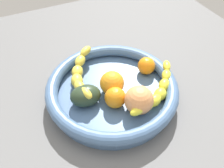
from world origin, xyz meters
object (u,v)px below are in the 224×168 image
object	(u,v)px
orange_mid_right	(146,66)
avocado_dark	(86,96)
banana_draped_left	(158,91)
peach_blush	(139,100)
orange_front	(111,84)
fruit_bowl	(112,90)
orange_mid_left	(115,98)
banana_draped_right	(80,74)

from	to	relation	value
orange_mid_right	avocado_dark	distance (cm)	20.97
banana_draped_left	peach_blush	world-z (taller)	peach_blush
orange_front	avocado_dark	distance (cm)	7.64
banana_draped_left	peach_blush	xyz separation A→B (cm)	(-1.46, 6.78, 1.16)
peach_blush	fruit_bowl	bearing A→B (deg)	21.21
orange_front	orange_mid_left	distance (cm)	4.42
banana_draped_right	banana_draped_left	bearing A→B (deg)	-131.25
orange_mid_right	banana_draped_right	bearing A→B (deg)	76.82
orange_front	peach_blush	bearing A→B (deg)	-155.67
banana_draped_left	fruit_bowl	bearing A→B (deg)	54.43
orange_mid_right	fruit_bowl	bearing A→B (deg)	102.87
banana_draped_right	orange_mid_left	xyz separation A→B (cm)	(-12.07, -5.27, -0.33)
orange_front	banana_draped_left	bearing A→B (deg)	-123.13
fruit_bowl	orange_front	distance (cm)	2.80
orange_mid_right	avocado_dark	bearing A→B (deg)	99.84
orange_mid_left	orange_mid_right	distance (cm)	15.88
orange_mid_left	avocado_dark	world-z (taller)	orange_mid_left
orange_mid_left	banana_draped_left	bearing A→B (deg)	-102.76
banana_draped_left	avocado_dark	distance (cm)	19.32
fruit_bowl	peach_blush	bearing A→B (deg)	-158.79
fruit_bowl	banana_draped_left	world-z (taller)	banana_draped_left
fruit_bowl	orange_mid_right	world-z (taller)	orange_mid_right
fruit_bowl	orange_front	bearing A→B (deg)	134.78
avocado_dark	fruit_bowl	bearing A→B (deg)	-85.07
banana_draped_right	orange_mid_left	distance (cm)	13.18
banana_draped_left	orange_mid_left	world-z (taller)	orange_mid_left
banana_draped_right	avocado_dark	size ratio (longest dim) A/B	2.58
avocado_dark	orange_front	bearing A→B (deg)	-87.70
orange_mid_left	peach_blush	world-z (taller)	peach_blush
fruit_bowl	peach_blush	size ratio (longest dim) A/B	4.87
banana_draped_left	orange_front	xyz separation A→B (cm)	(6.89, 10.55, 0.74)
fruit_bowl	orange_mid_left	xyz separation A→B (cm)	(-4.68, 1.28, 2.23)
orange_mid_left	peach_blush	distance (cm)	6.26
banana_draped_right	orange_front	size ratio (longest dim) A/B	3.15
orange_front	orange_mid_left	world-z (taller)	orange_front
peach_blush	orange_front	bearing A→B (deg)	24.33
banana_draped_right	avocado_dark	xyz separation A→B (cm)	(-8.08, 1.44, -0.41)
orange_mid_left	avocado_dark	size ratio (longest dim) A/B	0.69
banana_draped_left	orange_mid_right	bearing A→B (deg)	-13.81
fruit_bowl	banana_draped_right	distance (cm)	10.21
avocado_dark	peach_blush	bearing A→B (deg)	-125.24
orange_mid_right	orange_front	bearing A→B (deg)	104.10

